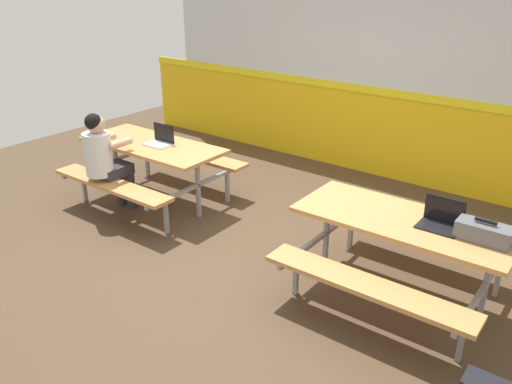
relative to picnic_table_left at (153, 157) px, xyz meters
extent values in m
cube|color=#4C3826|center=(1.57, -0.10, -0.58)|extent=(10.00, 10.00, 0.02)
cube|color=yellow|center=(1.57, 2.49, -0.02)|extent=(8.00, 0.12, 1.10)
cube|color=yellow|center=(1.57, 2.42, 0.58)|extent=(8.00, 0.03, 0.10)
cube|color=silver|center=(1.57, 2.49, 1.33)|extent=(6.72, 0.12, 1.40)
cube|color=tan|center=(0.00, 0.00, 0.15)|extent=(1.78, 0.77, 0.04)
cube|color=tan|center=(0.01, -0.63, -0.14)|extent=(1.68, 0.30, 0.04)
cube|color=tan|center=(-0.01, 0.63, -0.14)|extent=(1.68, 0.30, 0.04)
cube|color=gray|center=(-0.71, -0.01, -0.22)|extent=(0.04, 0.04, 0.70)
cube|color=gray|center=(-0.71, -0.01, -0.18)|extent=(0.05, 1.55, 0.04)
cube|color=gray|center=(-0.70, -0.51, -0.37)|extent=(0.04, 0.04, 0.41)
cube|color=gray|center=(-0.71, 0.50, -0.37)|extent=(0.04, 0.04, 0.41)
cube|color=gray|center=(0.71, 0.01, -0.22)|extent=(0.04, 0.04, 0.70)
cube|color=gray|center=(0.71, 0.01, -0.18)|extent=(0.05, 1.55, 0.04)
cube|color=gray|center=(0.71, -0.50, -0.37)|extent=(0.04, 0.04, 0.41)
cube|color=gray|center=(0.70, 0.51, -0.37)|extent=(0.04, 0.04, 0.41)
cube|color=tan|center=(3.13, -0.09, 0.15)|extent=(1.78, 0.77, 0.04)
cube|color=tan|center=(3.14, -0.73, -0.14)|extent=(1.68, 0.30, 0.04)
cube|color=tan|center=(3.12, 0.54, -0.14)|extent=(1.68, 0.30, 0.04)
cube|color=gray|center=(2.43, -0.10, -0.22)|extent=(0.04, 0.04, 0.70)
cube|color=gray|center=(2.43, -0.10, -0.18)|extent=(0.05, 1.55, 0.04)
cube|color=gray|center=(2.43, -0.61, -0.37)|extent=(0.04, 0.04, 0.41)
cube|color=gray|center=(2.42, 0.41, -0.37)|extent=(0.04, 0.04, 0.41)
cube|color=gray|center=(3.84, -0.08, -0.22)|extent=(0.04, 0.04, 0.70)
cube|color=gray|center=(3.84, -0.08, -0.18)|extent=(0.05, 1.55, 0.04)
cube|color=gray|center=(3.84, -0.59, -0.37)|extent=(0.04, 0.04, 0.41)
cube|color=gray|center=(3.83, 0.42, -0.37)|extent=(0.04, 0.04, 0.41)
cylinder|color=#2D2D38|center=(-0.25, -0.31, -0.35)|extent=(0.11, 0.11, 0.45)
cylinder|color=#2D2D38|center=(-0.07, -0.31, -0.35)|extent=(0.11, 0.11, 0.45)
cube|color=#2D2D38|center=(-0.16, -0.47, -0.06)|extent=(0.30, 0.38, 0.12)
cylinder|color=silver|center=(-0.16, -0.64, 0.18)|extent=(0.30, 0.30, 0.48)
cylinder|color=tan|center=(-0.30, -0.44, 0.27)|extent=(0.08, 0.30, 0.08)
cylinder|color=tan|center=(-0.02, -0.44, 0.27)|extent=(0.08, 0.30, 0.08)
sphere|color=tan|center=(-0.16, -0.62, 0.51)|extent=(0.20, 0.20, 0.20)
sphere|color=black|center=(-0.16, -0.65, 0.54)|extent=(0.18, 0.18, 0.18)
cube|color=silver|center=(0.10, 0.00, 0.17)|extent=(0.32, 0.22, 0.01)
cube|color=black|center=(0.10, 0.11, 0.29)|extent=(0.32, 0.01, 0.21)
cube|color=black|center=(3.41, -0.09, 0.17)|extent=(0.32, 0.22, 0.01)
cube|color=black|center=(3.41, 0.02, 0.29)|extent=(0.32, 0.01, 0.21)
cube|color=#595B60|center=(3.75, -0.08, 0.24)|extent=(0.40, 0.18, 0.14)
cube|color=black|center=(3.75, -0.08, 0.33)|extent=(0.16, 0.02, 0.02)
camera|label=1|loc=(4.51, -3.88, 2.08)|focal=36.76mm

